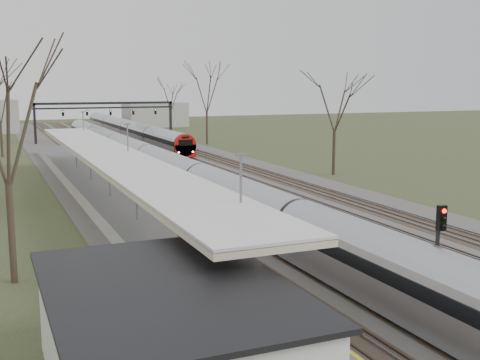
% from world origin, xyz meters
% --- Properties ---
extents(track_bed, '(24.00, 160.00, 0.22)m').
position_xyz_m(track_bed, '(0.26, 55.00, 0.06)').
color(track_bed, '#474442').
rests_on(track_bed, ground).
extents(platform, '(3.50, 69.00, 1.00)m').
position_xyz_m(platform, '(-9.05, 37.50, 0.50)').
color(platform, '#9E9B93').
rests_on(platform, ground).
extents(canopy, '(4.10, 50.00, 3.11)m').
position_xyz_m(canopy, '(-9.05, 32.99, 3.93)').
color(canopy, slate).
rests_on(canopy, platform).
extents(station_building, '(6.00, 9.00, 3.20)m').
position_xyz_m(station_building, '(-12.50, 8.00, 1.60)').
color(station_building, silver).
rests_on(station_building, ground).
extents(signal_gantry, '(21.00, 0.59, 6.08)m').
position_xyz_m(signal_gantry, '(0.29, 84.99, 4.91)').
color(signal_gantry, black).
rests_on(signal_gantry, ground).
extents(tree_west_near, '(5.00, 5.00, 10.30)m').
position_xyz_m(tree_west_near, '(-16.00, 20.00, 7.29)').
color(tree_west_near, '#2D231C').
rests_on(tree_west_near, ground).
extents(tree_east_far, '(5.00, 5.00, 10.30)m').
position_xyz_m(tree_east_far, '(14.00, 42.00, 7.29)').
color(tree_east_far, '#2D231C').
rests_on(tree_east_far, ground).
extents(train_near, '(2.62, 90.21, 3.05)m').
position_xyz_m(train_near, '(-2.50, 48.41, 1.48)').
color(train_near, '#A2A5AC').
rests_on(train_near, ground).
extents(train_far, '(2.62, 60.21, 3.05)m').
position_xyz_m(train_far, '(4.50, 88.67, 1.48)').
color(train_far, '#A2A5AC').
rests_on(train_far, ground).
extents(passenger, '(0.52, 0.68, 1.68)m').
position_xyz_m(passenger, '(-9.42, 12.11, 1.84)').
color(passenger, '#2F525C').
rests_on(passenger, platform).
extents(signal_post, '(0.35, 0.45, 4.10)m').
position_xyz_m(signal_post, '(-0.75, 10.58, 2.72)').
color(signal_post, black).
rests_on(signal_post, ground).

